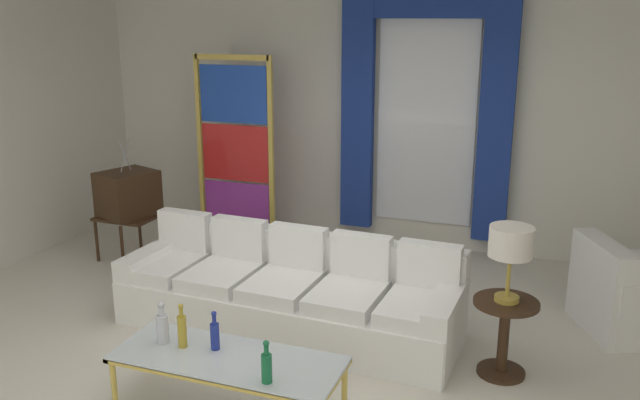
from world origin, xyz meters
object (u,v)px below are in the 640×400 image
at_px(bottle_amber_squat, 182,329).
at_px(round_side_table, 504,331).
at_px(coffee_table, 228,361).
at_px(table_lamp_brass, 511,245).
at_px(peacock_figurine, 257,243).
at_px(bottle_crystal_tall, 267,366).
at_px(vintage_tv, 128,196).
at_px(bottle_blue_decanter, 215,334).
at_px(armchair_white, 628,299).
at_px(stained_glass_divider, 235,157).
at_px(couch_white_long, 291,293).
at_px(bottle_ruby_flask, 163,326).

height_order(bottle_amber_squat, round_side_table, bottle_amber_squat).
bearing_deg(coffee_table, table_lamp_brass, 34.15).
height_order(bottle_amber_squat, peacock_figurine, bottle_amber_squat).
distance_m(bottle_crystal_tall, vintage_tv, 3.71).
distance_m(bottle_blue_decanter, armchair_white, 3.53).
bearing_deg(stained_glass_divider, armchair_white, -11.34).
distance_m(bottle_crystal_tall, bottle_amber_squat, 0.77).
height_order(couch_white_long, bottle_crystal_tall, couch_white_long).
relative_size(stained_glass_divider, table_lamp_brass, 3.86).
relative_size(bottle_amber_squat, stained_glass_divider, 0.15).
xyz_separation_m(bottle_blue_decanter, vintage_tv, (-2.26, 2.19, 0.21)).
bearing_deg(stained_glass_divider, bottle_amber_squat, -69.38).
bearing_deg(armchair_white, table_lamp_brass, -129.49).
relative_size(bottle_crystal_tall, armchair_white, 0.27).
distance_m(couch_white_long, stained_glass_divider, 2.38).
relative_size(bottle_blue_decanter, vintage_tv, 0.21).
xyz_separation_m(bottle_amber_squat, bottle_ruby_flask, (-0.16, 0.01, -0.01)).
height_order(couch_white_long, table_lamp_brass, table_lamp_brass).
bearing_deg(coffee_table, bottle_ruby_flask, 176.55).
bearing_deg(round_side_table, table_lamp_brass, 0.00).
xyz_separation_m(bottle_crystal_tall, vintage_tv, (-2.77, 2.45, 0.21)).
xyz_separation_m(couch_white_long, bottle_blue_decanter, (-0.03, -1.27, 0.21)).
bearing_deg(bottle_blue_decanter, bottle_crystal_tall, -27.62).
bearing_deg(vintage_tv, coffee_table, -43.32).
bearing_deg(vintage_tv, bottle_blue_decanter, -44.01).
distance_m(peacock_figurine, table_lamp_brass, 3.23).
distance_m(bottle_ruby_flask, round_side_table, 2.48).
distance_m(bottle_crystal_tall, round_side_table, 1.89).
relative_size(bottle_blue_decanter, table_lamp_brass, 0.49).
distance_m(couch_white_long, vintage_tv, 2.50).
distance_m(vintage_tv, table_lamp_brass, 4.24).
height_order(bottle_crystal_tall, table_lamp_brass, table_lamp_brass).
relative_size(armchair_white, round_side_table, 1.81).
bearing_deg(coffee_table, bottle_crystal_tall, -27.46).
bearing_deg(stained_glass_divider, peacock_figurine, -44.27).
relative_size(coffee_table, bottle_blue_decanter, 5.56).
bearing_deg(stained_glass_divider, table_lamp_brass, -31.30).
bearing_deg(armchair_white, coffee_table, -139.07).
height_order(coffee_table, peacock_figurine, peacock_figurine).
relative_size(bottle_crystal_tall, bottle_ruby_flask, 0.93).
xyz_separation_m(armchair_white, table_lamp_brass, (-0.92, -1.12, 0.74)).
xyz_separation_m(bottle_blue_decanter, table_lamp_brass, (1.82, 1.08, 0.51)).
height_order(bottle_crystal_tall, peacock_figurine, bottle_crystal_tall).
distance_m(bottle_amber_squat, vintage_tv, 3.03).
bearing_deg(vintage_tv, bottle_ruby_flask, -49.89).
xyz_separation_m(bottle_blue_decanter, bottle_amber_squat, (-0.23, -0.05, 0.02)).
bearing_deg(bottle_blue_decanter, round_side_table, 30.65).
relative_size(coffee_table, peacock_figurine, 2.61).
height_order(coffee_table, bottle_ruby_flask, bottle_ruby_flask).
bearing_deg(table_lamp_brass, round_side_table, 0.00).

